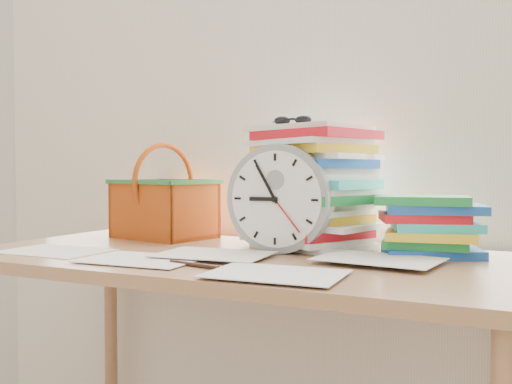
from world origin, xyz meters
The scene contains 9 objects.
curtain centered at (0.00, 1.98, 1.30)m, with size 2.40×0.01×2.50m, color white.
desk centered at (0.00, 1.60, 0.68)m, with size 1.40×0.70×0.75m.
paper_stack centered at (0.13, 1.82, 0.92)m, with size 0.34×0.28×0.34m, color white, non-canonical shape.
clock centered at (0.10, 1.67, 0.89)m, with size 0.28×0.28×0.06m, color gray.
sunglasses centered at (0.09, 1.77, 1.10)m, with size 0.12×0.10×0.03m, color black, non-canonical shape.
book_stack centered at (0.46, 1.77, 0.83)m, with size 0.25×0.20×0.15m, color white, non-canonical shape.
basket centered at (-0.36, 1.82, 0.90)m, with size 0.29×0.23×0.29m, color #CD5614, non-canonical shape.
pen centered at (0.02, 1.39, 0.75)m, with size 0.01×0.01×0.14m, color black.
scattered_papers centered at (0.00, 1.60, 0.76)m, with size 1.26×0.42×0.02m, color white, non-canonical shape.
Camera 1 is at (0.68, 0.32, 0.96)m, focal length 40.00 mm.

